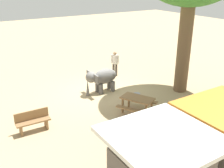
% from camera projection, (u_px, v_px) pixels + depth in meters
% --- Properties ---
extents(ground_plane, '(60.00, 60.00, 0.00)m').
position_uv_depth(ground_plane, '(100.00, 92.00, 14.90)').
color(ground_plane, tan).
extents(elephant, '(1.89, 1.28, 1.32)m').
position_uv_depth(elephant, '(102.00, 78.00, 14.63)').
color(elephant, slate).
rests_on(elephant, ground_plane).
extents(person_handler, '(0.39, 0.39, 1.62)m').
position_uv_depth(person_handler, '(115.00, 62.00, 17.05)').
color(person_handler, '#3F3833').
rests_on(person_handler, ground_plane).
extents(wooden_bench, '(1.41, 0.44, 0.88)m').
position_uv_depth(wooden_bench, '(33.00, 120.00, 11.00)').
color(wooden_bench, olive).
rests_on(wooden_bench, ground_plane).
extents(picnic_table_near, '(2.00, 2.01, 0.78)m').
position_uv_depth(picnic_table_near, '(137.00, 102.00, 12.42)').
color(picnic_table_near, olive).
rests_on(picnic_table_near, ground_plane).
extents(market_stall_orange, '(2.50, 2.50, 2.52)m').
position_uv_depth(market_stall_orange, '(224.00, 149.00, 8.06)').
color(market_stall_orange, '#59514C').
rests_on(market_stall_orange, ground_plane).
extents(feed_bucket, '(0.36, 0.36, 0.32)m').
position_uv_depth(feed_bucket, '(137.00, 96.00, 14.01)').
color(feed_bucket, gray).
rests_on(feed_bucket, ground_plane).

